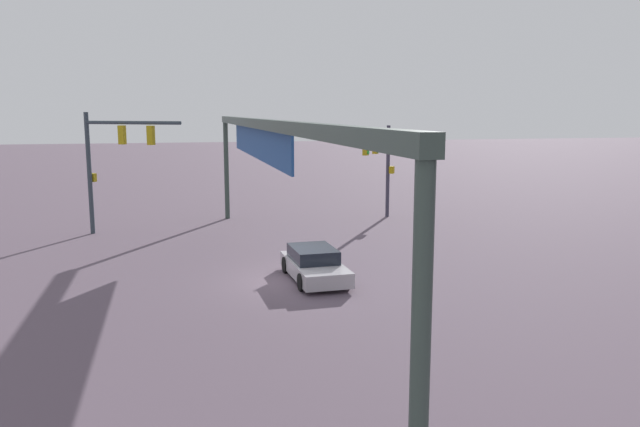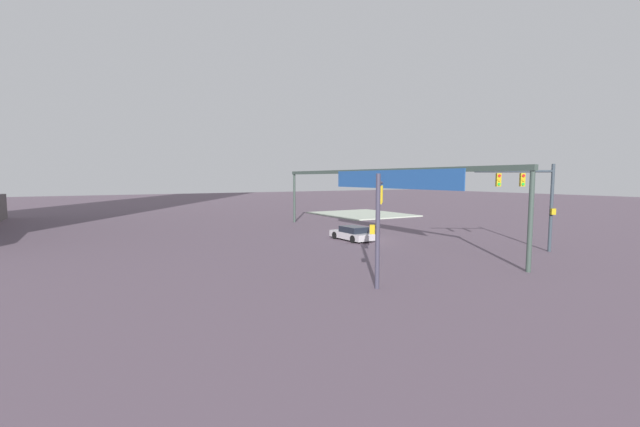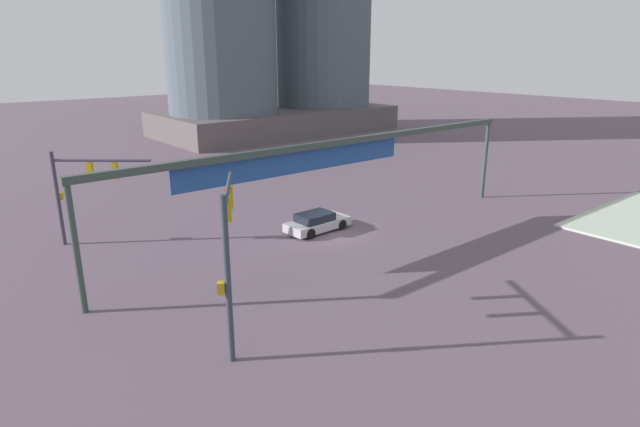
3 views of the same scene
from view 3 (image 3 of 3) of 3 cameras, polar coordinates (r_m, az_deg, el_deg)
ground_plane at (r=32.58m, az=1.00°, el=-2.28°), size 223.00×223.00×0.00m
traffic_signal_near_corner at (r=19.63m, az=-10.04°, el=-2.76°), size 3.45×4.83×6.33m
traffic_signal_opposite_side at (r=32.78m, az=-24.64°, el=3.15°), size 4.40×4.06×5.54m
overhead_sign_gantry at (r=30.02m, az=1.03°, el=6.49°), size 30.07×0.43×6.08m
sedan_car_approaching at (r=33.02m, az=-0.35°, el=-0.96°), size 4.32×2.00×1.21m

